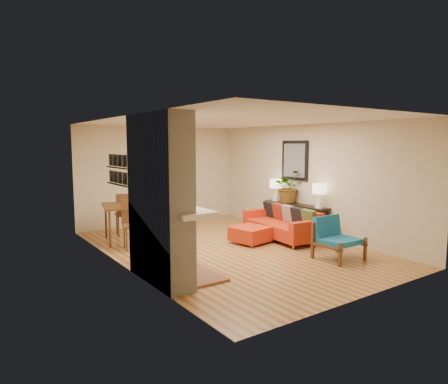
{
  "coord_description": "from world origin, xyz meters",
  "views": [
    {
      "loc": [
        -4.68,
        -6.55,
        2.13
      ],
      "look_at": [
        0.0,
        0.2,
        1.15
      ],
      "focal_mm": 32.0,
      "sensor_mm": 36.0,
      "label": 1
    }
  ],
  "objects_px": {
    "lamp_near": "(319,193)",
    "lamp_far": "(276,187)",
    "dining_table": "(125,212)",
    "houseplant": "(288,186)",
    "ottoman": "(250,234)",
    "console_table": "(296,210)",
    "sofa": "(283,224)",
    "blue_chair": "(335,236)"
  },
  "relations": [
    {
      "from": "sofa",
      "to": "lamp_near",
      "type": "height_order",
      "value": "lamp_near"
    },
    {
      "from": "dining_table",
      "to": "houseplant",
      "type": "height_order",
      "value": "houseplant"
    },
    {
      "from": "lamp_far",
      "to": "lamp_near",
      "type": "bearing_deg",
      "value": -90.0
    },
    {
      "from": "blue_chair",
      "to": "dining_table",
      "type": "relative_size",
      "value": 0.41
    },
    {
      "from": "sofa",
      "to": "houseplant",
      "type": "distance_m",
      "value": 1.05
    },
    {
      "from": "lamp_near",
      "to": "sofa",
      "type": "bearing_deg",
      "value": 135.9
    },
    {
      "from": "blue_chair",
      "to": "houseplant",
      "type": "bearing_deg",
      "value": 68.3
    },
    {
      "from": "ottoman",
      "to": "blue_chair",
      "type": "xyz_separation_m",
      "value": [
        0.59,
        -1.79,
        0.22
      ]
    },
    {
      "from": "houseplant",
      "to": "sofa",
      "type": "bearing_deg",
      "value": -141.62
    },
    {
      "from": "dining_table",
      "to": "houseplant",
      "type": "relative_size",
      "value": 2.4
    },
    {
      "from": "sofa",
      "to": "console_table",
      "type": "height_order",
      "value": "sofa"
    },
    {
      "from": "sofa",
      "to": "console_table",
      "type": "relative_size",
      "value": 1.08
    },
    {
      "from": "blue_chair",
      "to": "lamp_near",
      "type": "relative_size",
      "value": 1.45
    },
    {
      "from": "lamp_near",
      "to": "lamp_far",
      "type": "distance_m",
      "value": 1.43
    },
    {
      "from": "blue_chair",
      "to": "houseplant",
      "type": "height_order",
      "value": "houseplant"
    },
    {
      "from": "blue_chair",
      "to": "lamp_far",
      "type": "height_order",
      "value": "lamp_far"
    },
    {
      "from": "sofa",
      "to": "blue_chair",
      "type": "relative_size",
      "value": 2.55
    },
    {
      "from": "sofa",
      "to": "ottoman",
      "type": "bearing_deg",
      "value": 175.13
    },
    {
      "from": "sofa",
      "to": "lamp_near",
      "type": "relative_size",
      "value": 3.71
    },
    {
      "from": "ottoman",
      "to": "lamp_near",
      "type": "bearing_deg",
      "value": -22.94
    },
    {
      "from": "ottoman",
      "to": "dining_table",
      "type": "xyz_separation_m",
      "value": [
        -2.16,
        1.7,
        0.45
      ]
    },
    {
      "from": "ottoman",
      "to": "console_table",
      "type": "distance_m",
      "value": 1.5
    },
    {
      "from": "blue_chair",
      "to": "lamp_near",
      "type": "xyz_separation_m",
      "value": [
        0.86,
        1.18,
        0.64
      ]
    },
    {
      "from": "blue_chair",
      "to": "lamp_far",
      "type": "xyz_separation_m",
      "value": [
        0.86,
        2.61,
        0.64
      ]
    },
    {
      "from": "sofa",
      "to": "houseplant",
      "type": "relative_size",
      "value": 2.52
    },
    {
      "from": "sofa",
      "to": "houseplant",
      "type": "xyz_separation_m",
      "value": [
        0.54,
        0.43,
        0.79
      ]
    },
    {
      "from": "ottoman",
      "to": "houseplant",
      "type": "bearing_deg",
      "value": 13.84
    },
    {
      "from": "ottoman",
      "to": "houseplant",
      "type": "relative_size",
      "value": 1.03
    },
    {
      "from": "ottoman",
      "to": "lamp_near",
      "type": "relative_size",
      "value": 1.52
    },
    {
      "from": "blue_chair",
      "to": "lamp_near",
      "type": "bearing_deg",
      "value": 53.71
    },
    {
      "from": "blue_chair",
      "to": "console_table",
      "type": "distance_m",
      "value": 2.08
    },
    {
      "from": "ottoman",
      "to": "lamp_far",
      "type": "xyz_separation_m",
      "value": [
        1.45,
        0.82,
        0.86
      ]
    },
    {
      "from": "dining_table",
      "to": "console_table",
      "type": "distance_m",
      "value": 3.95
    },
    {
      "from": "sofa",
      "to": "dining_table",
      "type": "relative_size",
      "value": 1.05
    },
    {
      "from": "sofa",
      "to": "lamp_far",
      "type": "distance_m",
      "value": 1.28
    },
    {
      "from": "sofa",
      "to": "blue_chair",
      "type": "distance_m",
      "value": 1.74
    },
    {
      "from": "houseplant",
      "to": "dining_table",
      "type": "bearing_deg",
      "value": 159.49
    },
    {
      "from": "blue_chair",
      "to": "lamp_far",
      "type": "distance_m",
      "value": 2.82
    },
    {
      "from": "ottoman",
      "to": "houseplant",
      "type": "distance_m",
      "value": 1.74
    },
    {
      "from": "blue_chair",
      "to": "console_table",
      "type": "height_order",
      "value": "blue_chair"
    },
    {
      "from": "ottoman",
      "to": "console_table",
      "type": "bearing_deg",
      "value": 3.94
    },
    {
      "from": "dining_table",
      "to": "ottoman",
      "type": "bearing_deg",
      "value": -38.26
    }
  ]
}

